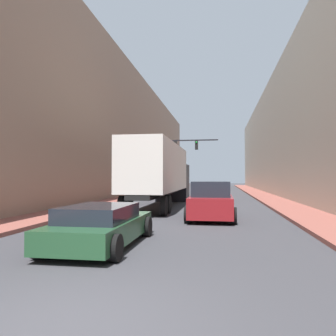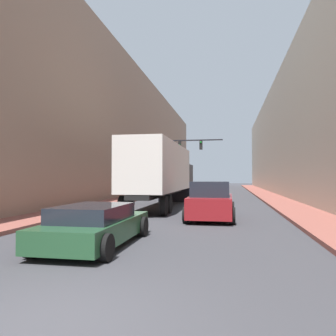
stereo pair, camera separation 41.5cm
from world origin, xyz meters
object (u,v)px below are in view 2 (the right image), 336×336
Objects in this scene: sedan_car at (96,225)px; semi_truck at (164,172)px; traffic_signal_gantry at (174,155)px; suv_car at (211,201)px.

semi_truck is at bearing 92.43° from sedan_car.
traffic_signal_gantry is (-1.30, 11.97, 1.93)m from semi_truck.
sedan_car is 0.69× the size of traffic_signal_gantry.
traffic_signal_gantry is (-4.72, 17.89, 3.35)m from suv_car.
semi_truck is 6.98m from suv_car.
semi_truck is 2.81× the size of sedan_car.
sedan_car is at bearing -85.71° from traffic_signal_gantry.
suv_car is 0.68× the size of traffic_signal_gantry.
sedan_car is at bearing -87.57° from semi_truck.
traffic_signal_gantry is (-1.82, 24.30, 3.60)m from sedan_car.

